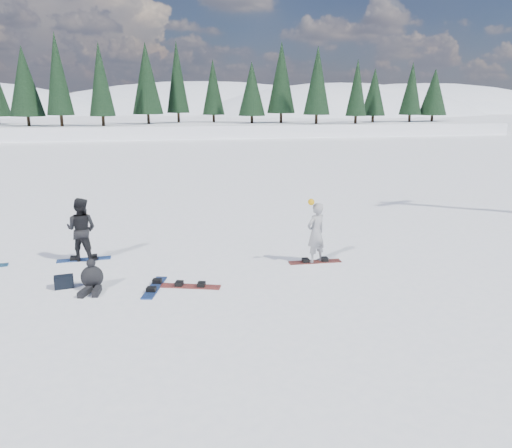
% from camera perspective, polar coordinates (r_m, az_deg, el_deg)
% --- Properties ---
extents(ground, '(420.00, 420.00, 0.00)m').
position_cam_1_polar(ground, '(12.45, -4.03, -7.28)').
color(ground, white).
rests_on(ground, ground).
extents(alpine_backdrop, '(412.50, 227.00, 53.20)m').
position_cam_1_polar(alpine_backdrop, '(201.80, -14.58, 8.29)').
color(alpine_backdrop, white).
rests_on(alpine_backdrop, ground).
extents(snowboarder_woman, '(0.75, 0.66, 1.88)m').
position_cam_1_polar(snowboarder_woman, '(14.15, 6.85, -0.99)').
color(snowboarder_woman, '#A2A2A7').
rests_on(snowboarder_woman, ground).
extents(snowboarder_man, '(1.08, 0.96, 1.83)m').
position_cam_1_polar(snowboarder_man, '(15.11, -19.33, -0.58)').
color(snowboarder_man, black).
rests_on(snowboarder_man, ground).
extents(seated_rider, '(0.64, 0.95, 0.76)m').
position_cam_1_polar(seated_rider, '(12.88, -18.25, -5.86)').
color(seated_rider, black).
rests_on(seated_rider, ground).
extents(gear_bag, '(0.49, 0.37, 0.30)m').
position_cam_1_polar(gear_bag, '(13.27, -21.10, -6.18)').
color(gear_bag, black).
rests_on(gear_bag, ground).
extents(snowboard_woman, '(1.51, 0.34, 0.03)m').
position_cam_1_polar(snowboard_woman, '(14.40, 6.76, -4.31)').
color(snowboard_woman, maroon).
rests_on(snowboard_woman, ground).
extents(snowboard_man, '(1.51, 0.37, 0.03)m').
position_cam_1_polar(snowboard_man, '(15.35, -19.06, -3.84)').
color(snowboard_man, '#1D47A1').
rests_on(snowboard_man, ground).
extents(snowboard_loose_b, '(1.51, 0.72, 0.03)m').
position_cam_1_polar(snowboard_loose_b, '(12.58, -7.51, -7.07)').
color(snowboard_loose_b, '#9E2F22').
rests_on(snowboard_loose_b, ground).
extents(snowboard_loose_a, '(0.66, 1.52, 0.03)m').
position_cam_1_polar(snowboard_loose_a, '(12.66, -11.53, -7.12)').
color(snowboard_loose_a, navy).
rests_on(snowboard_loose_a, ground).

